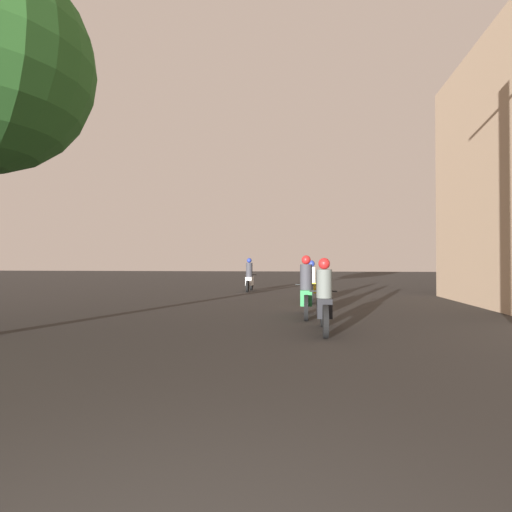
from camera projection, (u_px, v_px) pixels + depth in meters
motorcycle_black at (324, 302)px, 8.31m from camera, size 0.60×1.97×1.54m
motorcycle_green at (306, 292)px, 10.59m from camera, size 0.60×2.07×1.63m
motorcycle_yellow at (312, 285)px, 14.48m from camera, size 0.60×2.16×1.52m
motorcycle_white at (249, 278)px, 19.93m from camera, size 0.60×1.97×1.65m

